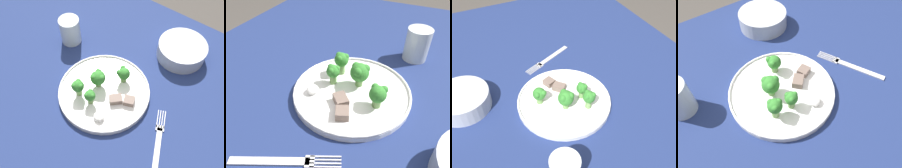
{
  "view_description": "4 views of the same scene",
  "coord_description": "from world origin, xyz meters",
  "views": [
    {
      "loc": [
        0.25,
        -0.29,
        1.42
      ],
      "look_at": [
        -0.0,
        0.05,
        0.79
      ],
      "focal_mm": 42.0,
      "sensor_mm": 36.0,
      "label": 1
    },
    {
      "loc": [
        0.34,
        0.17,
        1.09
      ],
      "look_at": [
        -0.01,
        0.01,
        0.77
      ],
      "focal_mm": 35.0,
      "sensor_mm": 36.0,
      "label": 2
    },
    {
      "loc": [
        -0.51,
        0.27,
        1.31
      ],
      "look_at": [
        -0.0,
        0.03,
        0.79
      ],
      "focal_mm": 42.0,
      "sensor_mm": 36.0,
      "label": 3
    },
    {
      "loc": [
        -0.21,
        -0.24,
        1.21
      ],
      "look_at": [
        -0.01,
        0.02,
        0.78
      ],
      "focal_mm": 35.0,
      "sensor_mm": 36.0,
      "label": 4
    }
  ],
  "objects": [
    {
      "name": "cream_bowl",
      "position": [
        0.09,
        0.31,
        0.76
      ],
      "size": [
        0.16,
        0.16,
        0.05
      ],
      "color": "#B7BCC6",
      "rests_on": "table"
    },
    {
      "name": "drinking_glass",
      "position": [
        -0.25,
        0.14,
        0.78
      ],
      "size": [
        0.07,
        0.07,
        0.09
      ],
      "color": "silver",
      "rests_on": "table"
    },
    {
      "name": "table",
      "position": [
        0.0,
        0.0,
        0.65
      ],
      "size": [
        1.4,
        0.99,
        0.74
      ],
      "color": "navy",
      "rests_on": "ground_plane"
    },
    {
      "name": "broccoli_floret_center_left",
      "position": [
        -0.05,
        0.04,
        0.79
      ],
      "size": [
        0.05,
        0.05,
        0.06
      ],
      "color": "#709E56",
      "rests_on": "dinner_plate"
    },
    {
      "name": "dinner_plate",
      "position": [
        -0.02,
        0.04,
        0.75
      ],
      "size": [
        0.28,
        0.28,
        0.02
      ],
      "color": "white",
      "rests_on": "table"
    },
    {
      "name": "meat_slice_middle_slice",
      "position": [
        0.06,
        0.05,
        0.76
      ],
      "size": [
        0.04,
        0.04,
        0.02
      ],
      "color": "#756056",
      "rests_on": "dinner_plate"
    },
    {
      "name": "broccoli_floret_back_left",
      "position": [
        -0.0,
        0.1,
        0.78
      ],
      "size": [
        0.04,
        0.04,
        0.05
      ],
      "color": "#709E56",
      "rests_on": "dinner_plate"
    },
    {
      "name": "meat_slice_front_slice",
      "position": [
        0.02,
        0.03,
        0.76
      ],
      "size": [
        0.05,
        0.05,
        0.02
      ],
      "color": "#756056",
      "rests_on": "dinner_plate"
    },
    {
      "name": "sauce_dollop",
      "position": [
        0.02,
        -0.04,
        0.76
      ],
      "size": [
        0.03,
        0.03,
        0.02
      ],
      "color": "white",
      "rests_on": "dinner_plate"
    },
    {
      "name": "broccoli_floret_front_left",
      "position": [
        -0.08,
        -0.02,
        0.79
      ],
      "size": [
        0.04,
        0.04,
        0.06
      ],
      "color": "#709E56",
      "rests_on": "dinner_plate"
    },
    {
      "name": "broccoli_floret_near_rim_left",
      "position": [
        -0.03,
        -0.02,
        0.78
      ],
      "size": [
        0.03,
        0.03,
        0.05
      ],
      "color": "#709E56",
      "rests_on": "dinner_plate"
    },
    {
      "name": "fork",
      "position": [
        0.19,
        -0.0,
        0.74
      ],
      "size": [
        0.1,
        0.19,
        0.0
      ],
      "color": "silver",
      "rests_on": "table"
    }
  ]
}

